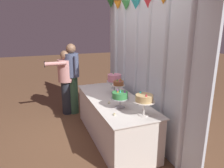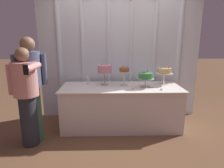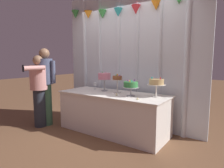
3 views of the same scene
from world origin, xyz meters
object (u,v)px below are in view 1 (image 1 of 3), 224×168
Objects in this scene: cake_display_midright at (120,96)px; wine_glass at (112,83)px; cake_display_leftmost at (114,78)px; cake_display_midleft at (118,85)px; cake_display_rightmost at (144,99)px; tealight_far_left at (109,103)px; tealight_near_left at (114,114)px; guest_man_dark_suit at (72,76)px; guest_man_pink_jacket at (66,80)px; cake_table at (114,118)px.

cake_display_midright reaches higher than wine_glass.
cake_display_midleft is (0.35, -0.06, -0.03)m from cake_display_leftmost.
tealight_far_left is (-0.62, -0.31, -0.23)m from cake_display_rightmost.
tealight_near_left is (-0.15, -0.40, -0.23)m from cake_display_rightmost.
wine_glass is (-1.04, 0.27, -0.09)m from cake_display_midright.
cake_display_leftmost is 0.63m from tealight_far_left.
tealight_far_left is at bearing -157.12° from cake_display_midright.
cake_display_midleft reaches higher than cake_display_midright.
cake_display_midright is 0.31m from tealight_far_left.
guest_man_dark_suit is at bearing -139.34° from wine_glass.
cake_display_rightmost is 7.72× the size of tealight_far_left.
cake_display_midleft is at bearing 152.33° from tealight_near_left.
cake_display_rightmost is at bearing -2.54° from wine_glass.
guest_man_pink_jacket reaches higher than wine_glass.
cake_table is 0.65m from cake_display_midleft.
cake_display_leftmost reaches higher than cake_display_midleft.
cake_display_leftmost is at bearing 156.41° from cake_table.
cake_table is at bearing -169.66° from cake_display_rightmost.
tealight_far_left is at bearing -39.39° from cake_table.
tealight_near_left is 2.08m from guest_man_dark_suit.
cake_table is at bearing 171.91° from cake_display_midright.
tealight_far_left is (0.49, -0.29, -0.28)m from cake_display_leftmost.
wine_glass is (-1.42, 0.06, -0.14)m from cake_display_rightmost.
wine_glass reaches higher than cake_table.
cake_display_midright reaches higher than tealight_far_left.
guest_man_pink_jacket is (-0.82, -0.82, -0.06)m from wine_glass.
wine_glass is 3.21× the size of tealight_far_left.
cake_display_rightmost is (0.75, 0.08, -0.02)m from cake_display_midleft.
cake_display_leftmost is at bearing 169.77° from cake_display_midleft.
cake_display_rightmost is (0.81, 0.15, 0.62)m from cake_table.
cake_display_rightmost is at bearing 0.97° from cake_display_leftmost.
cake_display_midleft is (0.06, 0.07, 0.64)m from cake_table.
guest_man_pink_jacket reaches higher than cake_display_rightmost.
tealight_near_left is (0.96, -0.38, -0.28)m from cake_display_leftmost.
wine_glass reaches higher than tealight_far_left.
cake_table is at bearing 18.47° from guest_man_dark_suit.
cake_display_midright is at bearing 22.88° from tealight_far_left.
cake_display_leftmost is 0.25× the size of guest_man_dark_suit.
cake_display_midleft reaches higher than cake_table.
cake_display_rightmost is (0.39, 0.21, 0.05)m from cake_display_midright.
tealight_near_left is 0.03× the size of guest_man_dark_suit.
cake_display_leftmost is (-0.30, 0.13, 0.67)m from cake_table.
cake_display_midleft reaches higher than wine_glass.
cake_display_midleft is 0.36m from tealight_far_left.
wine_glass is at bearing 165.56° from cake_display_leftmost.
wine_glass is at bearing 161.02° from cake_table.
cake_display_midleft is 1.66m from guest_man_pink_jacket.
guest_man_dark_suit reaches higher than cake_display_leftmost.
cake_display_leftmost is 2.73× the size of wine_glass.
cake_table is 5.31× the size of cake_display_leftmost.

